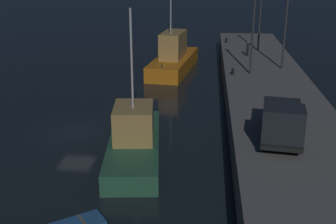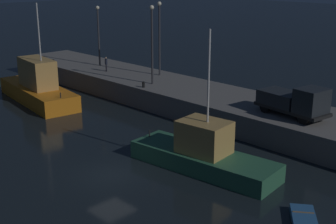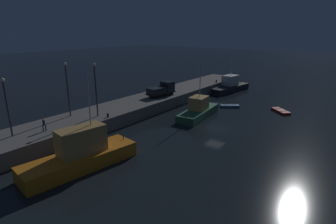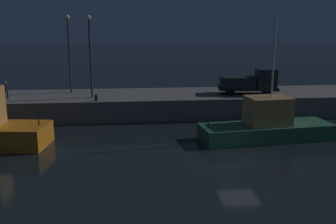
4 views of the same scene
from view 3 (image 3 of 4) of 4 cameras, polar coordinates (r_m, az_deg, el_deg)
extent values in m
plane|color=black|center=(41.35, 9.83, -3.38)|extent=(320.00, 320.00, 0.00)
cube|color=slate|center=(49.29, -5.73, 1.36)|extent=(67.99, 7.43, 2.04)
cube|color=#2D6647|center=(46.41, 6.34, -0.17)|extent=(10.72, 4.28, 1.23)
cube|color=tan|center=(45.97, 6.43, 1.87)|extent=(3.47, 2.78, 2.18)
cylinder|color=silver|center=(45.30, 6.72, 6.95)|extent=(0.14, 0.14, 6.03)
cylinder|color=#262626|center=(42.02, 3.65, -0.69)|extent=(0.10, 0.10, 0.50)
cube|color=#232328|center=(67.11, 12.39, 4.89)|extent=(12.67, 5.74, 1.28)
cube|color=silver|center=(67.42, 12.86, 6.48)|extent=(4.05, 3.12, 2.33)
cylinder|color=silver|center=(67.05, 13.16, 9.55)|extent=(0.14, 0.14, 4.93)
cylinder|color=#262626|center=(71.65, 14.92, 6.19)|extent=(0.10, 0.10, 0.50)
cube|color=orange|center=(30.85, -17.72, -9.62)|extent=(12.56, 5.21, 1.61)
cube|color=tan|center=(30.08, -17.56, -5.64)|extent=(5.18, 2.86, 2.84)
cylinder|color=silver|center=(29.35, -16.17, 2.50)|extent=(0.14, 0.14, 5.48)
cylinder|color=#262626|center=(33.03, -9.28, -5.19)|extent=(0.10, 0.10, 0.50)
cube|color=#B22823|center=(52.57, 22.42, 0.20)|extent=(3.63, 3.85, 0.41)
cube|color=olive|center=(53.17, 21.95, 0.68)|extent=(1.05, 0.93, 0.04)
cube|color=olive|center=(51.84, 22.95, 0.17)|extent=(1.05, 0.93, 0.04)
cube|color=#2D6099|center=(53.13, 12.73, 1.24)|extent=(3.09, 3.57, 0.39)
cube|color=olive|center=(53.24, 13.55, 1.45)|extent=(0.96, 0.73, 0.04)
cube|color=olive|center=(52.92, 11.92, 1.47)|extent=(0.96, 0.73, 0.04)
cylinder|color=#38383D|center=(36.39, -30.38, 0.44)|extent=(0.20, 0.20, 6.52)
sphere|color=#F9EFCC|center=(35.70, -31.20, 5.74)|extent=(0.44, 0.44, 0.44)
cylinder|color=#38383D|center=(41.42, -20.11, 4.09)|extent=(0.20, 0.20, 7.34)
sphere|color=#F9EFCC|center=(40.81, -20.66, 9.36)|extent=(0.44, 0.44, 0.44)
cylinder|color=#38383D|center=(40.16, -14.76, 4.13)|extent=(0.20, 0.20, 7.25)
sphere|color=#F9EFCC|center=(39.53, -15.17, 9.52)|extent=(0.44, 0.44, 0.44)
cylinder|color=black|center=(53.67, -0.73, 4.34)|extent=(0.93, 0.40, 0.90)
cylinder|color=black|center=(52.38, 0.70, 4.03)|extent=(0.93, 0.40, 0.90)
cylinder|color=black|center=(51.21, -3.71, 3.70)|extent=(0.93, 0.40, 0.90)
cylinder|color=black|center=(49.86, -2.29, 3.35)|extent=(0.93, 0.40, 0.90)
cube|color=black|center=(51.73, -1.48, 4.00)|extent=(6.06, 3.00, 0.25)
cube|color=#23282D|center=(52.70, -0.11, 5.40)|extent=(2.15, 2.46, 1.82)
cube|color=#23282D|center=(50.89, -2.34, 4.52)|extent=(3.64, 2.66, 1.03)
cylinder|color=black|center=(37.18, -24.56, -3.09)|extent=(0.13, 0.13, 0.76)
cylinder|color=black|center=(37.15, -24.10, -3.05)|extent=(0.13, 0.13, 0.76)
cylinder|color=#1E2333|center=(36.95, -24.46, -2.05)|extent=(0.41, 0.41, 0.63)
sphere|color=tan|center=(36.82, -24.54, -1.42)|extent=(0.19, 0.19, 0.19)
cylinder|color=black|center=(66.19, 10.04, 6.37)|extent=(0.28, 0.28, 0.62)
cylinder|color=black|center=(40.09, -12.41, -0.68)|extent=(0.28, 0.28, 0.56)
camera|label=1|loc=(68.99, 14.49, 14.65)|focal=46.16mm
camera|label=2|loc=(57.18, 37.55, 12.29)|focal=49.69mm
camera|label=4|loc=(28.74, 49.95, 0.54)|focal=42.62mm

